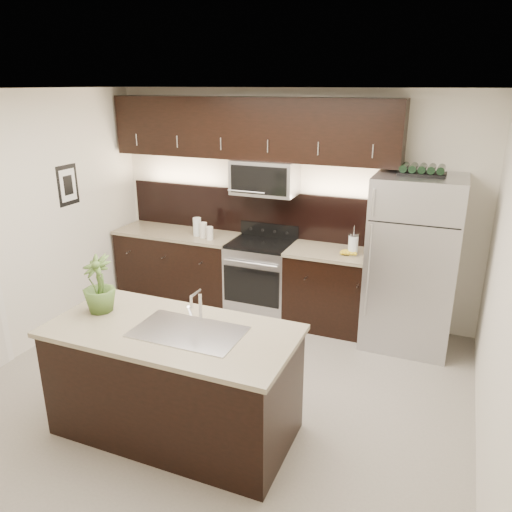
{
  "coord_description": "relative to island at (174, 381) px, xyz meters",
  "views": [
    {
      "loc": [
        1.87,
        -3.62,
        2.74
      ],
      "look_at": [
        0.15,
        0.55,
        1.18
      ],
      "focal_mm": 35.0,
      "sensor_mm": 36.0,
      "label": 1
    }
  ],
  "objects": [
    {
      "name": "wine_rack",
      "position": [
        1.57,
        2.29,
        1.45
      ],
      "size": [
        0.46,
        0.29,
        0.11
      ],
      "color": "black",
      "rests_on": "refrigerator"
    },
    {
      "name": "bananas",
      "position": [
        0.84,
        2.27,
        0.5
      ],
      "size": [
        0.21,
        0.18,
        0.06
      ],
      "primitive_type": "ellipsoid",
      "rotation": [
        0.0,
        0.0,
        0.15
      ],
      "color": "gold",
      "rests_on": "counter_run"
    },
    {
      "name": "french_press",
      "position": [
        0.93,
        2.3,
        0.59
      ],
      "size": [
        0.11,
        0.11,
        0.33
      ],
      "rotation": [
        0.0,
        0.0,
        -0.4
      ],
      "color": "silver",
      "rests_on": "counter_run"
    },
    {
      "name": "refrigerator",
      "position": [
        1.57,
        2.29,
        0.46
      ],
      "size": [
        0.9,
        0.81,
        1.87
      ],
      "primitive_type": "cube",
      "color": "#B2B2B7",
      "rests_on": "ground"
    },
    {
      "name": "counter_run",
      "position": [
        -0.39,
        2.35,
        -0.0
      ],
      "size": [
        3.51,
        0.65,
        0.94
      ],
      "color": "black",
      "rests_on": "ground"
    },
    {
      "name": "plant",
      "position": [
        -0.71,
        0.06,
        0.71
      ],
      "size": [
        0.32,
        0.32,
        0.48
      ],
      "primitive_type": "imported",
      "rotation": [
        0.0,
        0.0,
        -0.22
      ],
      "color": "#405D25",
      "rests_on": "island"
    },
    {
      "name": "island",
      "position": [
        0.0,
        0.0,
        0.0
      ],
      "size": [
        1.96,
        0.96,
        0.94
      ],
      "color": "black",
      "rests_on": "ground"
    },
    {
      "name": "sink_faucet",
      "position": [
        0.15,
        0.01,
        0.48
      ],
      "size": [
        0.84,
        0.5,
        0.28
      ],
      "color": "silver",
      "rests_on": "island"
    },
    {
      "name": "room_walls",
      "position": [
        -0.05,
        0.62,
        1.22
      ],
      "size": [
        4.52,
        4.02,
        2.71
      ],
      "color": "silver",
      "rests_on": "ground"
    },
    {
      "name": "ground",
      "position": [
        0.06,
        0.66,
        -0.47
      ],
      "size": [
        4.5,
        4.5,
        0.0
      ],
      "primitive_type": "plane",
      "color": "gray",
      "rests_on": "ground"
    },
    {
      "name": "canisters",
      "position": [
        -0.94,
        2.26,
        0.57
      ],
      "size": [
        0.32,
        0.19,
        0.23
      ],
      "rotation": [
        0.0,
        0.0,
        -0.4
      ],
      "color": "silver",
      "rests_on": "counter_run"
    },
    {
      "name": "upper_fixtures",
      "position": [
        -0.36,
        2.49,
        1.67
      ],
      "size": [
        3.49,
        0.4,
        1.66
      ],
      "color": "black",
      "rests_on": "counter_run"
    }
  ]
}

